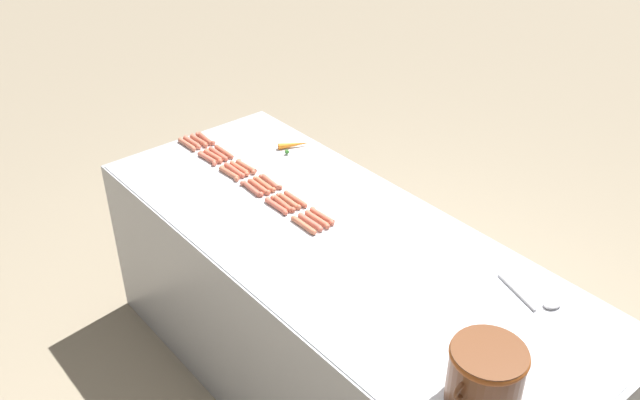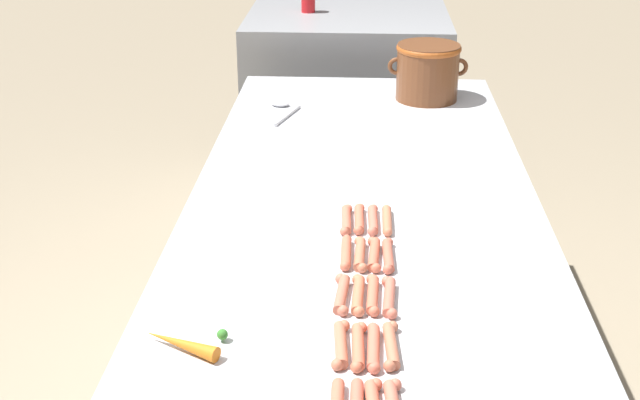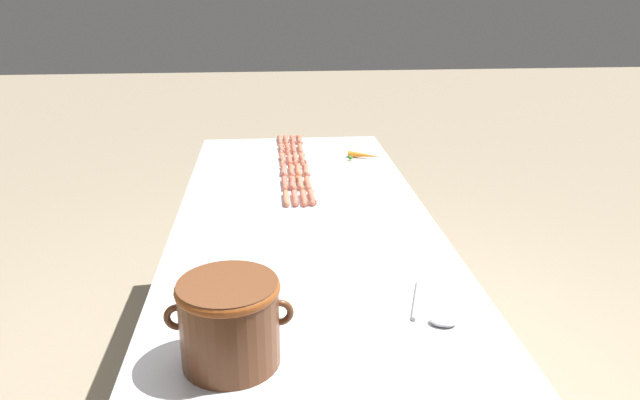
{
  "view_description": "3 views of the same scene",
  "coord_description": "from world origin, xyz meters",
  "px_view_note": "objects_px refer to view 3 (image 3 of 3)",
  "views": [
    {
      "loc": [
        1.55,
        1.72,
        2.54
      ],
      "look_at": [
        -0.02,
        -0.15,
        0.99
      ],
      "focal_mm": 38.85,
      "sensor_mm": 36.0,
      "label": 1
    },
    {
      "loc": [
        -0.01,
        -2.08,
        1.82
      ],
      "look_at": [
        -0.11,
        -0.16,
        0.94
      ],
      "focal_mm": 46.53,
      "sensor_mm": 36.0,
      "label": 2
    },
    {
      "loc": [
        0.13,
        2.13,
        1.72
      ],
      "look_at": [
        -0.06,
        0.08,
        0.96
      ],
      "focal_mm": 33.73,
      "sensor_mm": 36.0,
      "label": 3
    }
  ],
  "objects_px": {
    "hot_dog_0": "(299,140)",
    "hot_dog_3": "(306,170)",
    "hot_dog_4": "(308,183)",
    "hot_dog_7": "(294,149)",
    "hot_dog_23": "(286,198)",
    "serving_spoon": "(433,314)",
    "carrot": "(364,155)",
    "hot_dog_8": "(296,159)",
    "hot_dog_13": "(288,149)",
    "hot_dog_12": "(286,140)",
    "hot_dog_19": "(282,149)",
    "hot_dog_2": "(303,159)",
    "hot_dog_15": "(292,171)",
    "hot_dog_20": "(283,159)",
    "hot_dog_17": "(295,198)",
    "bean_pot": "(229,318)",
    "hot_dog_11": "(304,198)",
    "hot_dog_16": "(293,183)",
    "hot_dog_14": "(290,159)",
    "hot_dog_1": "(300,148)",
    "hot_dog_22": "(285,183)",
    "hot_dog_9": "(298,170)",
    "hot_dog_10": "(300,183)",
    "hot_dog_21": "(284,170)",
    "hot_dog_5": "(312,197)",
    "hot_dog_6": "(293,140)",
    "hot_dog_18": "(280,140)"
  },
  "relations": [
    {
      "from": "hot_dog_0",
      "to": "hot_dog_3",
      "type": "height_order",
      "value": "same"
    },
    {
      "from": "hot_dog_4",
      "to": "hot_dog_7",
      "type": "distance_m",
      "value": 0.58
    },
    {
      "from": "hot_dog_23",
      "to": "hot_dog_0",
      "type": "bearing_deg",
      "value": -96.45
    },
    {
      "from": "serving_spoon",
      "to": "carrot",
      "type": "height_order",
      "value": "carrot"
    },
    {
      "from": "hot_dog_0",
      "to": "hot_dog_8",
      "type": "xyz_separation_m",
      "value": [
        0.04,
        0.37,
        0.0
      ]
    },
    {
      "from": "hot_dog_7",
      "to": "hot_dog_13",
      "type": "relative_size",
      "value": 1.0
    },
    {
      "from": "hot_dog_12",
      "to": "hot_dog_19",
      "type": "height_order",
      "value": "same"
    },
    {
      "from": "hot_dog_2",
      "to": "hot_dog_23",
      "type": "relative_size",
      "value": 1.0
    },
    {
      "from": "hot_dog_0",
      "to": "hot_dog_23",
      "type": "bearing_deg",
      "value": 83.55
    },
    {
      "from": "hot_dog_15",
      "to": "hot_dog_20",
      "type": "distance_m",
      "value": 0.19
    },
    {
      "from": "hot_dog_0",
      "to": "hot_dog_4",
      "type": "bearing_deg",
      "value": 89.6
    },
    {
      "from": "hot_dog_17",
      "to": "hot_dog_12",
      "type": "bearing_deg",
      "value": -89.83
    },
    {
      "from": "hot_dog_12",
      "to": "bean_pot",
      "type": "relative_size",
      "value": 0.54
    },
    {
      "from": "hot_dog_7",
      "to": "carrot",
      "type": "xyz_separation_m",
      "value": [
        -0.34,
        0.18,
        0.0
      ]
    },
    {
      "from": "hot_dog_11",
      "to": "bean_pot",
      "type": "xyz_separation_m",
      "value": [
        0.24,
        1.07,
        0.1
      ]
    },
    {
      "from": "hot_dog_16",
      "to": "carrot",
      "type": "height_order",
      "value": "carrot"
    },
    {
      "from": "hot_dog_14",
      "to": "serving_spoon",
      "type": "height_order",
      "value": "hot_dog_14"
    },
    {
      "from": "hot_dog_1",
      "to": "hot_dog_22",
      "type": "distance_m",
      "value": 0.58
    },
    {
      "from": "hot_dog_4",
      "to": "serving_spoon",
      "type": "distance_m",
      "value": 1.13
    },
    {
      "from": "hot_dog_8",
      "to": "hot_dog_22",
      "type": "bearing_deg",
      "value": 80.1
    },
    {
      "from": "hot_dog_9",
      "to": "hot_dog_10",
      "type": "distance_m",
      "value": 0.19
    },
    {
      "from": "hot_dog_21",
      "to": "serving_spoon",
      "type": "relative_size",
      "value": 0.59
    },
    {
      "from": "hot_dog_1",
      "to": "hot_dog_7",
      "type": "distance_m",
      "value": 0.03
    },
    {
      "from": "hot_dog_0",
      "to": "hot_dog_9",
      "type": "xyz_separation_m",
      "value": [
        0.04,
        0.56,
        0.0
      ]
    },
    {
      "from": "hot_dog_22",
      "to": "carrot",
      "type": "height_order",
      "value": "carrot"
    },
    {
      "from": "hot_dog_1",
      "to": "hot_dog_9",
      "type": "height_order",
      "value": "same"
    },
    {
      "from": "hot_dog_3",
      "to": "hot_dog_21",
      "type": "distance_m",
      "value": 0.1
    },
    {
      "from": "hot_dog_16",
      "to": "hot_dog_5",
      "type": "bearing_deg",
      "value": 110.87
    },
    {
      "from": "hot_dog_16",
      "to": "hot_dog_10",
      "type": "bearing_deg",
      "value": -179.11
    },
    {
      "from": "hot_dog_6",
      "to": "bean_pot",
      "type": "relative_size",
      "value": 0.54
    },
    {
      "from": "hot_dog_14",
      "to": "hot_dog_15",
      "type": "xyz_separation_m",
      "value": [
        -0.0,
        0.2,
        0.0
      ]
    },
    {
      "from": "hot_dog_19",
      "to": "hot_dog_17",
      "type": "bearing_deg",
      "value": 92.53
    },
    {
      "from": "hot_dog_3",
      "to": "hot_dog_5",
      "type": "bearing_deg",
      "value": 89.95
    },
    {
      "from": "hot_dog_17",
      "to": "hot_dog_0",
      "type": "bearing_deg",
      "value": -94.24
    },
    {
      "from": "hot_dog_23",
      "to": "hot_dog_8",
      "type": "bearing_deg",
      "value": -96.71
    },
    {
      "from": "hot_dog_19",
      "to": "serving_spoon",
      "type": "relative_size",
      "value": 0.59
    },
    {
      "from": "hot_dog_0",
      "to": "hot_dog_12",
      "type": "relative_size",
      "value": 1.0
    },
    {
      "from": "hot_dog_1",
      "to": "hot_dog_10",
      "type": "xyz_separation_m",
      "value": [
        0.03,
        0.57,
        0.0
      ]
    },
    {
      "from": "hot_dog_15",
      "to": "hot_dog_20",
      "type": "xyz_separation_m",
      "value": [
        0.04,
        -0.19,
        0.0
      ]
    },
    {
      "from": "hot_dog_10",
      "to": "serving_spoon",
      "type": "xyz_separation_m",
      "value": [
        -0.29,
        1.11,
        -0.0
      ]
    },
    {
      "from": "hot_dog_18",
      "to": "hot_dog_22",
      "type": "distance_m",
      "value": 0.75
    },
    {
      "from": "hot_dog_13",
      "to": "hot_dog_16",
      "type": "distance_m",
      "value": 0.57
    },
    {
      "from": "hot_dog_17",
      "to": "hot_dog_15",
      "type": "bearing_deg",
      "value": -90.24
    },
    {
      "from": "hot_dog_14",
      "to": "hot_dog_17",
      "type": "height_order",
      "value": "same"
    },
    {
      "from": "hot_dog_6",
      "to": "hot_dog_9",
      "type": "distance_m",
      "value": 0.57
    },
    {
      "from": "hot_dog_12",
      "to": "hot_dog_15",
      "type": "distance_m",
      "value": 0.57
    },
    {
      "from": "hot_dog_0",
      "to": "hot_dog_14",
      "type": "height_order",
      "value": "same"
    },
    {
      "from": "hot_dog_6",
      "to": "serving_spoon",
      "type": "height_order",
      "value": "hot_dog_6"
    },
    {
      "from": "hot_dog_11",
      "to": "hot_dog_18",
      "type": "height_order",
      "value": "same"
    },
    {
      "from": "hot_dog_7",
      "to": "bean_pot",
      "type": "relative_size",
      "value": 0.54
    }
  ]
}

